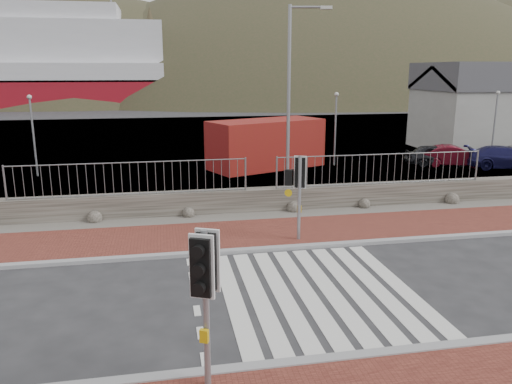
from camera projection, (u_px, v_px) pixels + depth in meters
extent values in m
plane|color=#28282B|center=(318.00, 291.00, 12.30)|extent=(220.00, 220.00, 0.00)
cube|color=brown|center=(277.00, 233.00, 16.58)|extent=(40.00, 3.00, 0.08)
cube|color=gray|center=(366.00, 356.00, 9.42)|extent=(40.00, 0.25, 0.12)
cube|color=gray|center=(288.00, 248.00, 15.15)|extent=(40.00, 0.25, 0.12)
cube|color=silver|center=(233.00, 298.00, 11.92)|extent=(0.42, 5.60, 0.01)
cube|color=silver|center=(258.00, 296.00, 12.03)|extent=(0.42, 5.60, 0.01)
cube|color=silver|center=(282.00, 294.00, 12.13)|extent=(0.42, 5.60, 0.01)
cube|color=silver|center=(306.00, 292.00, 12.24)|extent=(0.42, 5.60, 0.01)
cube|color=silver|center=(329.00, 290.00, 12.35)|extent=(0.42, 5.60, 0.01)
cube|color=silver|center=(352.00, 288.00, 12.46)|extent=(0.42, 5.60, 0.01)
cube|color=silver|center=(375.00, 286.00, 12.57)|extent=(0.42, 5.60, 0.01)
cube|color=silver|center=(397.00, 284.00, 12.68)|extent=(0.42, 5.60, 0.01)
cube|color=#59544C|center=(264.00, 216.00, 18.50)|extent=(40.00, 1.50, 0.06)
cube|color=#403C35|center=(260.00, 200.00, 19.16)|extent=(40.00, 0.60, 0.90)
cylinder|color=gray|center=(129.00, 163.00, 17.76)|extent=(8.40, 0.04, 0.04)
cylinder|color=gray|center=(5.00, 184.00, 17.14)|extent=(0.07, 0.07, 1.20)
cylinder|color=gray|center=(245.00, 175.00, 18.66)|extent=(0.07, 0.07, 1.20)
cylinder|color=gray|center=(381.00, 154.00, 19.49)|extent=(8.40, 0.04, 0.04)
cylinder|color=gray|center=(277.00, 173.00, 18.87)|extent=(0.07, 0.07, 1.20)
cylinder|color=gray|center=(477.00, 166.00, 20.39)|extent=(0.07, 0.07, 1.20)
cube|color=#4C4C4F|center=(209.00, 140.00, 38.93)|extent=(120.00, 40.00, 0.50)
cube|color=#3F4C54|center=(186.00, 108.00, 72.34)|extent=(220.00, 50.00, 0.05)
cube|color=silver|center=(56.00, 44.00, 71.73)|extent=(30.00, 12.00, 6.00)
cube|color=silver|center=(54.00, 14.00, 70.77)|extent=(18.00, 10.00, 2.50)
cube|color=#9E9E99|center=(509.00, 119.00, 34.42)|extent=(12.00, 6.00, 4.00)
ellipsoid|color=#323721|center=(106.00, 202.00, 98.25)|extent=(106.40, 68.40, 76.00)
ellipsoid|color=#323721|center=(324.00, 219.00, 107.78)|extent=(140.00, 90.00, 100.00)
ellipsoid|color=#323721|center=(512.00, 183.00, 114.46)|extent=(112.00, 72.00, 80.00)
cylinder|color=gray|center=(206.00, 313.00, 8.19)|extent=(0.11, 0.11, 2.85)
cube|color=#CBA10B|center=(207.00, 332.00, 8.27)|extent=(0.16, 0.13, 0.22)
cube|color=black|center=(205.00, 263.00, 7.98)|extent=(0.47, 0.39, 1.07)
sphere|color=#0CE53F|center=(205.00, 281.00, 8.05)|extent=(0.15, 0.15, 0.15)
cylinder|color=gray|center=(299.00, 199.00, 15.55)|extent=(0.11, 0.11, 2.76)
cube|color=#CBA10B|center=(299.00, 210.00, 15.63)|extent=(0.16, 0.12, 0.22)
cube|color=black|center=(300.00, 173.00, 15.35)|extent=(0.45, 0.35, 1.03)
sphere|color=#0CE53F|center=(300.00, 183.00, 15.42)|extent=(0.15, 0.15, 0.15)
cube|color=black|center=(289.00, 177.00, 15.44)|extent=(0.26, 0.22, 0.49)
cylinder|color=gray|center=(288.00, 109.00, 19.35)|extent=(0.13, 0.13, 7.67)
cylinder|color=gray|center=(308.00, 7.00, 18.46)|extent=(1.34, 0.32, 0.09)
cube|color=beige|center=(326.00, 8.00, 18.47)|extent=(0.46, 0.28, 0.12)
cube|color=maroon|center=(266.00, 144.00, 27.67)|extent=(6.86, 4.90, 2.64)
imported|color=black|center=(437.00, 155.00, 28.36)|extent=(3.70, 2.02, 1.19)
imported|color=#550C18|center=(453.00, 156.00, 28.19)|extent=(3.76, 2.28, 1.17)
imported|color=#171645|center=(506.00, 158.00, 27.47)|extent=(4.57, 3.04, 1.23)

